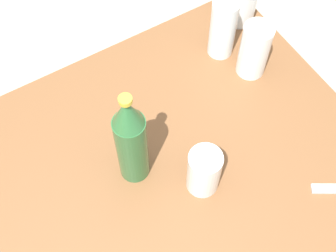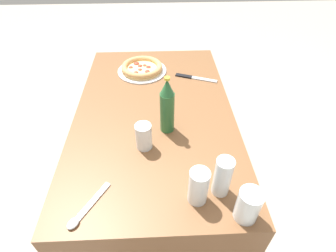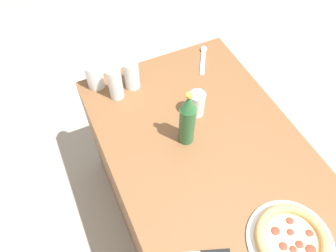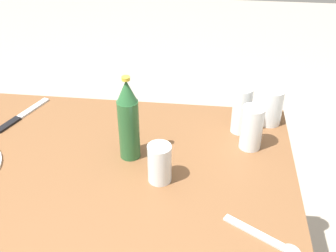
% 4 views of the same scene
% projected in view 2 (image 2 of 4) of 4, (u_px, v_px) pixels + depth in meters
% --- Properties ---
extents(ground_plane, '(8.00, 8.00, 0.00)m').
position_uv_depth(ground_plane, '(158.00, 195.00, 1.74)').
color(ground_plane, '#A89E8E').
extents(table, '(1.24, 0.75, 0.72)m').
position_uv_depth(table, '(156.00, 159.00, 1.50)').
color(table, brown).
rests_on(table, ground_plane).
extents(pizza_salami, '(0.28, 0.28, 0.05)m').
position_uv_depth(pizza_salami, '(142.00, 68.00, 1.51)').
color(pizza_salami, silver).
rests_on(pizza_salami, table).
extents(glass_orange_juice, '(0.07, 0.07, 0.11)m').
position_uv_depth(glass_orange_juice, '(144.00, 137.00, 1.05)').
color(glass_orange_juice, white).
rests_on(glass_orange_juice, table).
extents(glass_water, '(0.06, 0.06, 0.16)m').
position_uv_depth(glass_water, '(222.00, 178.00, 0.88)').
color(glass_water, white).
rests_on(glass_water, table).
extents(glass_lemonade, '(0.07, 0.07, 0.14)m').
position_uv_depth(glass_lemonade, '(198.00, 188.00, 0.86)').
color(glass_lemonade, white).
rests_on(glass_lemonade, table).
extents(glass_iced_tea, '(0.08, 0.08, 0.12)m').
position_uv_depth(glass_iced_tea, '(248.00, 206.00, 0.81)').
color(glass_iced_tea, white).
rests_on(glass_iced_tea, table).
extents(beer_bottle, '(0.06, 0.06, 0.26)m').
position_uv_depth(beer_bottle, '(167.00, 106.00, 1.08)').
color(beer_bottle, '#286033').
rests_on(beer_bottle, table).
extents(knife, '(0.11, 0.23, 0.01)m').
position_uv_depth(knife, '(194.00, 78.00, 1.47)').
color(knife, black).
rests_on(knife, table).
extents(spoon, '(0.18, 0.13, 0.02)m').
position_uv_depth(spoon, '(83.00, 213.00, 0.85)').
color(spoon, silver).
rests_on(spoon, table).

